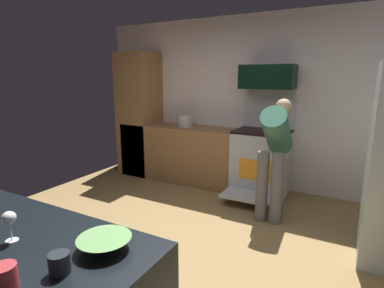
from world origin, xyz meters
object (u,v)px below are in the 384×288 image
microwave (268,77)px  mixing_bowl_prep (105,243)px  wine_glass_mid (9,220)px  mug_coffee (59,263)px  mug_tea (4,277)px  oven_range (262,160)px  stock_pot (185,121)px  person_cook (275,148)px

microwave → mixing_bowl_prep: size_ratio=2.90×
wine_glass_mid → mug_coffee: size_ratio=1.80×
microwave → mug_tea: microwave is taller
oven_range → stock_pot: 1.38m
person_cook → stock_pot: 1.76m
person_cook → microwave: bearing=113.8°
mixing_bowl_prep → mug_tea: 0.41m
wine_glass_mid → mug_coffee: (0.42, -0.05, -0.07)m
mixing_bowl_prep → stock_pot: 3.60m
wine_glass_mid → stock_pot: (-1.00, 3.46, -0.02)m
mug_coffee → stock_pot: bearing=112.0°
microwave → mug_coffee: size_ratio=8.45×
stock_pot → wine_glass_mid: bearing=-73.9°
wine_glass_mid → mixing_bowl_prep: bearing=20.1°
oven_range → mug_coffee: (0.13, -3.50, 0.43)m
wine_glass_mid → person_cook: bearing=77.3°
oven_range → mug_tea: oven_range is taller
oven_range → mug_coffee: 3.53m
wine_glass_mid → mug_tea: 0.39m
oven_range → mixing_bowl_prep: (0.16, -3.28, 0.42)m
microwave → wine_glass_mid: 3.62m
microwave → mug_coffee: (0.13, -3.59, -0.75)m
wine_glass_mid → oven_range: bearing=85.1°
wine_glass_mid → stock_pot: 3.60m
mug_coffee → stock_pot: 3.79m
person_cook → stock_pot: (-1.62, 0.67, 0.13)m
stock_pot → mug_tea: bearing=-70.3°
mug_tea → stock_pot: bearing=109.7°
wine_glass_mid → microwave: bearing=85.2°
person_cook → wine_glass_mid: (-0.63, -2.79, 0.15)m
mug_tea → mug_coffee: bearing=58.7°
microwave → mixing_bowl_prep: 3.46m
person_cook → mug_coffee: size_ratio=16.31×
mixing_bowl_prep → wine_glass_mid: bearing=-159.9°
person_cook → mug_tea: bearing=-95.8°
oven_range → mug_tea: size_ratio=15.66×
mixing_bowl_prep → stock_pot: (-1.45, 3.30, 0.06)m
microwave → mixing_bowl_prep: (0.16, -3.38, -0.76)m
microwave → wine_glass_mid: bearing=-94.8°
mixing_bowl_prep → oven_range: bearing=92.8°
mixing_bowl_prep → stock_pot: size_ratio=1.01×
person_cook → mug_coffee: (-0.21, -2.84, 0.08)m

